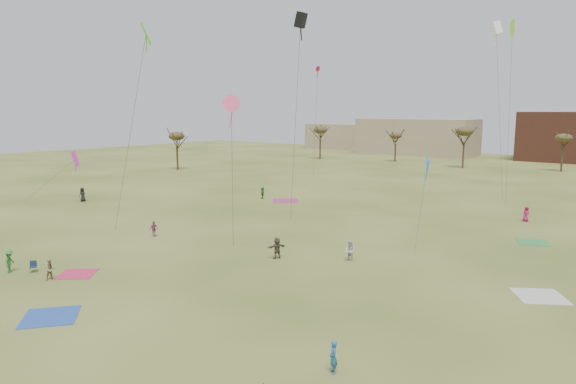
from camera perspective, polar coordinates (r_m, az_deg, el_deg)
The scene contains 20 objects.
ground at distance 35.98m, azimuth -12.16°, elevation -11.08°, with size 260.00×260.00×0.00m, color #3F5019.
flyer_near_center at distance 44.77m, azimuth -28.65°, elevation -6.81°, with size 1.13×0.65×1.75m, color #27772D.
flyer_near_right at distance 25.32m, azimuth 5.08°, elevation -17.89°, with size 0.58×0.38×1.60m, color #22609F.
spectator_fore_b at distance 41.61m, azimuth -24.98°, elevation -7.86°, with size 0.74×0.58×1.52m, color #8E7D5A.
spectator_fore_c at distance 42.97m, azimuth -1.24°, elevation -6.27°, with size 1.68×0.53×1.81m, color #4C4636.
flyer_mid_a at distance 75.04m, azimuth -21.96°, elevation -0.27°, with size 0.94×0.61×1.92m, color black.
spectator_mid_d at distance 52.08m, azimuth -14.76°, elevation -4.00°, with size 0.89×0.37×1.52m, color #953E72.
spectator_mid_e at distance 42.45m, azimuth 6.95°, elevation -6.55°, with size 0.86×0.67×1.78m, color silver.
flyer_far_a at distance 72.11m, azimuth -2.85°, elevation -0.09°, with size 1.51×0.48×1.63m, color #246E2A.
flyer_far_b at distance 63.04m, azimuth 25.05°, elevation -2.23°, with size 0.83×0.54×1.71m, color #A81C4E.
blanket_red at distance 42.37m, azimuth -22.47°, elevation -8.47°, with size 2.56×2.56×0.03m, color #CE2954.
blanket_blue at distance 34.68m, azimuth -25.00°, elevation -12.52°, with size 3.10×3.10×0.03m, color #274FAA.
blanket_cream at distance 38.65m, azimuth 26.30°, elevation -10.40°, with size 3.06×3.06×0.03m, color beige.
blanket_plum at distance 70.37m, azimuth -0.29°, elevation -0.97°, with size 3.44×3.44×0.03m, color #A43269.
blanket_olive at distance 53.54m, azimuth 25.64°, elevation -5.09°, with size 2.69×2.69×0.03m, color green.
camp_chair_left at distance 44.16m, azimuth -26.57°, elevation -7.69°, with size 0.73×0.72×0.87m.
kites_aloft at distance 60.98m, azimuth 13.27°, elevation 15.57°, with size 74.36×45.51×22.69m.
tree_line at distance 104.67m, azimuth 22.20°, elevation 5.56°, with size 117.44×49.32×8.91m.
building_tan at distance 149.60m, azimuth 14.15°, elevation 6.00°, with size 32.00×14.00×10.00m, color #937F60.
building_tan_west at distance 170.09m, azimuth 5.83°, elevation 6.23°, with size 20.00×12.00×8.00m, color #937F60.
Camera 1 is at (26.29, -21.28, 12.26)m, focal length 31.85 mm.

